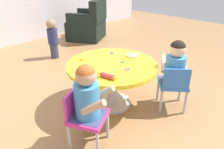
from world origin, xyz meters
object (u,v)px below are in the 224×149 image
(craft_scissors, at_px, (95,78))
(rolling_pin, at_px, (107,76))
(child_chair_left, at_px, (84,116))
(toddler_standing, at_px, (53,38))
(seated_child_left, at_px, (87,94))
(child_chair_right, at_px, (173,84))
(armchair_dark, at_px, (88,25))
(seated_child_right, at_px, (175,64))
(craft_table, at_px, (112,73))

(craft_scissors, bearing_deg, rolling_pin, -41.75)
(child_chair_left, bearing_deg, toddler_standing, 63.85)
(seated_child_left, distance_m, child_chair_right, 1.06)
(seated_child_left, bearing_deg, armchair_dark, 49.09)
(child_chair_left, xyz_separation_m, armchair_dark, (2.14, 2.41, 0.00))
(child_chair_left, xyz_separation_m, toddler_standing, (0.98, 2.00, 0.05))
(seated_child_right, bearing_deg, craft_scissors, 153.67)
(child_chair_left, bearing_deg, child_chair_right, -15.20)
(craft_table, height_order, seated_child_right, seated_child_right)
(toddler_standing, bearing_deg, craft_table, -101.75)
(craft_table, bearing_deg, child_chair_left, -157.15)
(seated_child_right, distance_m, rolling_pin, 0.77)
(child_chair_left, distance_m, toddler_standing, 2.23)
(toddler_standing, relative_size, rolling_pin, 2.92)
(child_chair_right, height_order, craft_scissors, child_chair_right)
(seated_child_left, relative_size, toddler_standing, 0.76)
(child_chair_right, distance_m, armchair_dark, 2.92)
(craft_table, xyz_separation_m, armchair_dark, (1.52, 2.15, -0.10))
(seated_child_right, distance_m, craft_scissors, 0.89)
(child_chair_left, relative_size, child_chair_right, 1.00)
(rolling_pin, bearing_deg, craft_table, 36.23)
(child_chair_right, bearing_deg, craft_table, 126.74)
(armchair_dark, bearing_deg, rolling_pin, -127.32)
(craft_table, xyz_separation_m, toddler_standing, (0.36, 1.74, -0.05))
(child_chair_right, height_order, rolling_pin, rolling_pin)
(craft_table, relative_size, armchair_dark, 1.02)
(seated_child_left, height_order, seated_child_right, same)
(craft_table, xyz_separation_m, seated_child_left, (-0.60, -0.30, 0.13))
(armchair_dark, relative_size, toddler_standing, 1.44)
(child_chair_right, xyz_separation_m, armchair_dark, (1.12, 2.69, 0.00))
(craft_scissors, bearing_deg, craft_table, 18.26)
(craft_table, bearing_deg, armchair_dark, 54.77)
(craft_table, relative_size, craft_scissors, 7.05)
(seated_child_right, distance_m, toddler_standing, 2.26)
(toddler_standing, relative_size, craft_scissors, 4.82)
(craft_scissors, bearing_deg, child_chair_left, -151.17)
(seated_child_right, bearing_deg, child_chair_right, -140.30)
(craft_scissors, bearing_deg, armchair_dark, 50.35)
(seated_child_left, height_order, armchair_dark, armchair_dark)
(craft_table, xyz_separation_m, seated_child_right, (0.43, -0.51, 0.13))
(craft_table, relative_size, seated_child_left, 1.93)
(seated_child_left, relative_size, seated_child_right, 1.00)
(child_chair_left, xyz_separation_m, child_chair_right, (1.02, -0.28, 0.00))
(child_chair_left, bearing_deg, rolling_pin, 10.03)
(child_chair_left, relative_size, rolling_pin, 2.33)
(craft_table, distance_m, child_chair_right, 0.68)
(armchair_dark, bearing_deg, child_chair_right, -112.55)
(craft_table, height_order, toddler_standing, toddler_standing)
(armchair_dark, height_order, craft_scissors, armchair_dark)
(child_chair_right, xyz_separation_m, craft_scissors, (-0.77, 0.42, 0.21))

